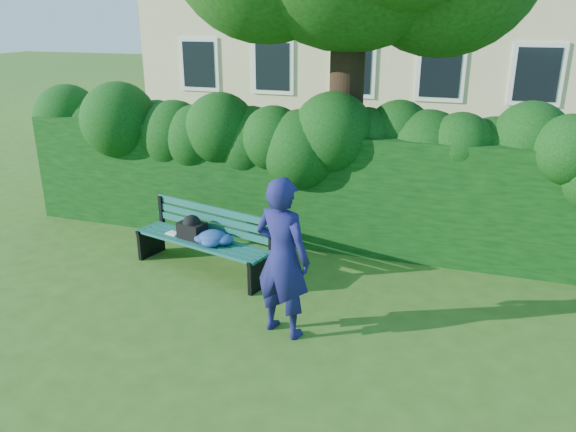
% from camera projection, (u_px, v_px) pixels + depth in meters
% --- Properties ---
extents(ground, '(80.00, 80.00, 0.00)m').
position_uv_depth(ground, '(273.00, 300.00, 7.21)').
color(ground, '#35581A').
rests_on(ground, ground).
extents(hedge, '(10.00, 1.00, 1.80)m').
position_uv_depth(hedge, '(320.00, 186.00, 8.86)').
color(hedge, black).
rests_on(hedge, ground).
extents(park_bench, '(2.20, 1.07, 0.89)m').
position_uv_depth(park_bench, '(205.00, 237.00, 7.90)').
color(park_bench, '#0D443B').
rests_on(park_bench, ground).
extents(man_reading, '(0.77, 0.61, 1.86)m').
position_uv_depth(man_reading, '(282.00, 258.00, 6.19)').
color(man_reading, navy).
rests_on(man_reading, ground).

